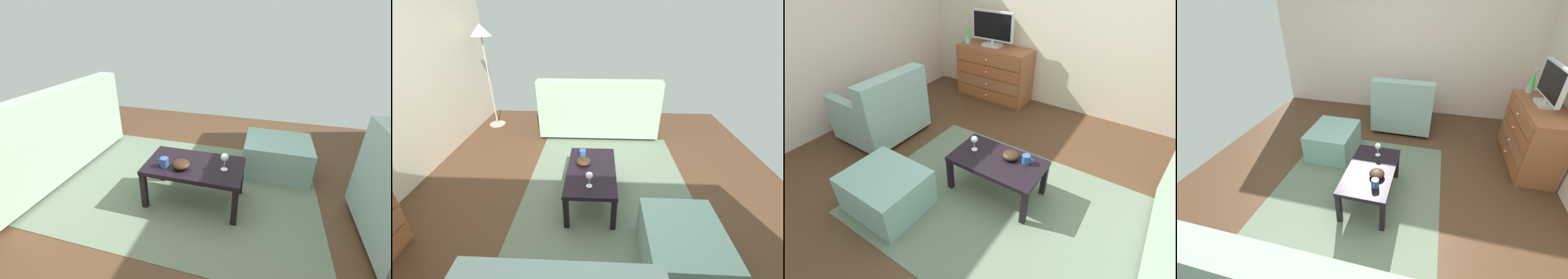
{
  "view_description": "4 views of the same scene",
  "coord_description": "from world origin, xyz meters",
  "views": [
    {
      "loc": [
        -0.48,
        1.83,
        1.58
      ],
      "look_at": [
        -0.02,
        0.17,
        0.74
      ],
      "focal_mm": 22.86,
      "sensor_mm": 36.0,
      "label": 1
    },
    {
      "loc": [
        -2.03,
        -0.08,
        1.85
      ],
      "look_at": [
        0.23,
        0.03,
        0.65
      ],
      "focal_mm": 22.22,
      "sensor_mm": 36.0,
      "label": 2
    },
    {
      "loc": [
        1.08,
        -1.85,
        2.07
      ],
      "look_at": [
        -0.13,
        -0.04,
        0.57
      ],
      "focal_mm": 25.91,
      "sensor_mm": 36.0,
      "label": 3
    },
    {
      "loc": [
        2.04,
        0.51,
        2.06
      ],
      "look_at": [
        -0.01,
        -0.02,
        0.73
      ],
      "focal_mm": 22.74,
      "sensor_mm": 36.0,
      "label": 4
    }
  ],
  "objects": [
    {
      "name": "area_rug",
      "position": [
        0.2,
        -0.2,
        0.0
      ],
      "size": [
        2.6,
        1.9,
        0.01
      ],
      "primitive_type": "cube",
      "color": "#5E6E59",
      "rests_on": "ground_plane"
    },
    {
      "name": "ground_plane",
      "position": [
        0.0,
        0.0,
        -0.03
      ],
      "size": [
        5.38,
        4.76,
        0.05
      ],
      "primitive_type": "cube",
      "color": "#4B301E"
    },
    {
      "name": "mug",
      "position": [
        0.3,
        0.09,
        0.44
      ],
      "size": [
        0.11,
        0.08,
        0.08
      ],
      "color": "#2E549F",
      "rests_on": "coffee_table"
    },
    {
      "name": "wall_accent_rear",
      "position": [
        0.0,
        2.14,
        1.28
      ],
      "size": [
        5.38,
        0.12,
        2.55
      ],
      "primitive_type": "cube",
      "color": "beige",
      "rests_on": "ground_plane"
    },
    {
      "name": "armchair",
      "position": [
        -1.68,
        0.08,
        0.35
      ],
      "size": [
        0.8,
        0.93,
        0.87
      ],
      "color": "#332319",
      "rests_on": "ground_plane"
    },
    {
      "name": "lava_lamp",
      "position": [
        -1.58,
        1.78,
        0.96
      ],
      "size": [
        0.09,
        0.09,
        0.33
      ],
      "color": "#B7B7BC",
      "rests_on": "dresser"
    },
    {
      "name": "wall_plain_left",
      "position": [
        -2.45,
        0.0,
        1.28
      ],
      "size": [
        0.12,
        4.76,
        2.55
      ],
      "primitive_type": "cube",
      "color": "beige",
      "rests_on": "ground_plane"
    },
    {
      "name": "tv",
      "position": [
        -1.17,
        1.85,
        1.08
      ],
      "size": [
        0.67,
        0.18,
        0.5
      ],
      "color": "silver",
      "rests_on": "dresser"
    },
    {
      "name": "ottoman",
      "position": [
        -0.7,
        -0.76,
        0.19
      ],
      "size": [
        0.7,
        0.6,
        0.38
      ],
      "primitive_type": "cube",
      "rotation": [
        0.0,
        0.0,
        -0.01
      ],
      "color": "#7DA49C",
      "rests_on": "ground_plane"
    },
    {
      "name": "wine_glass",
      "position": [
        -0.22,
        -0.01,
        0.51
      ],
      "size": [
        0.07,
        0.07,
        0.16
      ],
      "color": "silver",
      "rests_on": "coffee_table"
    },
    {
      "name": "coffee_table",
      "position": [
        0.05,
        -0.02,
        0.34
      ],
      "size": [
        0.88,
        0.5,
        0.4
      ],
      "color": "black",
      "rests_on": "ground_plane"
    },
    {
      "name": "dresser",
      "position": [
        -1.11,
        1.83,
        0.41
      ],
      "size": [
        1.14,
        0.49,
        0.81
      ],
      "color": "#965432",
      "rests_on": "ground_plane"
    },
    {
      "name": "bowl_decorative",
      "position": [
        0.14,
        0.07,
        0.43
      ],
      "size": [
        0.16,
        0.16,
        0.07
      ],
      "primitive_type": "ellipsoid",
      "color": "#301F12",
      "rests_on": "coffee_table"
    }
  ]
}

